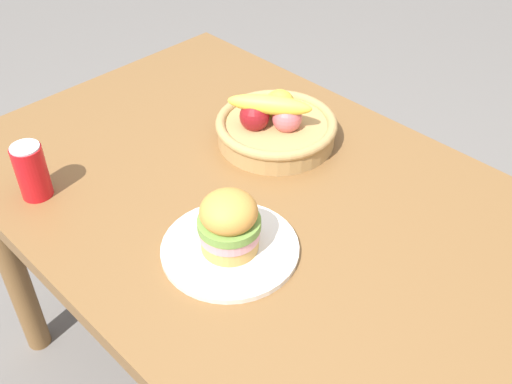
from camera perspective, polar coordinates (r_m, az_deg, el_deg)
The scene contains 5 objects.
dining_table at distance 1.37m, azimuth 0.62°, elevation -3.76°, with size 1.40×0.90×0.75m.
plate at distance 1.18m, azimuth -2.45°, elevation -5.33°, with size 0.27×0.27×0.01m, color silver.
sandwich at distance 1.14m, azimuth -2.54°, elevation -2.89°, with size 0.12×0.12×0.13m.
soda_can at distance 1.36m, azimuth -20.31°, elevation 1.84°, with size 0.07×0.07×0.13m.
fruit_basket at distance 1.45m, azimuth 1.84°, elevation 6.26°, with size 0.29×0.29×0.14m.
Camera 1 is at (0.70, -0.71, 1.59)m, focal length 42.64 mm.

